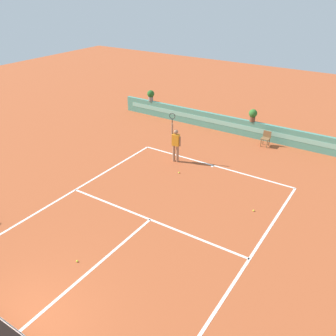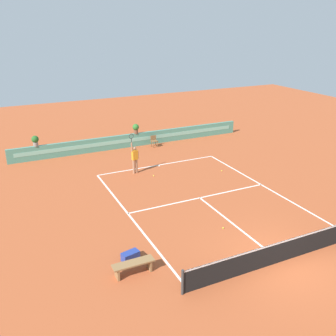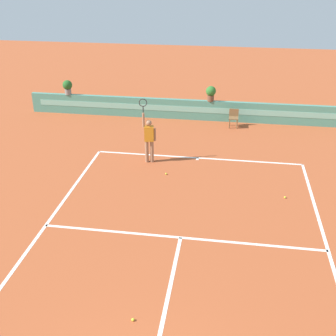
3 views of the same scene
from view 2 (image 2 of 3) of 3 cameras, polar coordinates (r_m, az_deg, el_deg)
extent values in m
plane|color=#A84C28|center=(20.06, 5.42, -4.98)|extent=(60.00, 60.00, 0.00)
cube|color=white|center=(24.85, -1.51, 0.44)|extent=(8.22, 0.10, 0.01)
cube|color=white|center=(20.36, 4.85, -4.52)|extent=(8.22, 0.10, 0.01)
cube|color=white|center=(18.00, 10.01, -8.47)|extent=(0.10, 6.40, 0.01)
cube|color=white|center=(18.44, -5.64, -7.48)|extent=(0.10, 11.89, 0.01)
cube|color=white|center=(22.25, 14.65, -2.86)|extent=(0.10, 11.89, 0.01)
cube|color=white|center=(24.77, -1.41, 0.36)|extent=(0.10, 0.20, 0.01)
cylinder|color=#333333|center=(13.49, 2.22, -16.93)|extent=(0.10, 0.10, 1.00)
cube|color=black|center=(15.69, 16.97, -12.00)|extent=(8.82, 0.02, 0.95)
cube|color=white|center=(15.45, 17.15, -10.62)|extent=(8.82, 0.03, 0.06)
cube|color=#4C8E7A|center=(28.64, -5.22, 4.25)|extent=(18.00, 0.20, 1.00)
cube|color=#7ABCA8|center=(28.53, -5.15, 4.30)|extent=(17.10, 0.01, 0.28)
cylinder|color=brown|center=(28.27, -2.26, 3.52)|extent=(0.05, 0.05, 0.45)
cylinder|color=brown|center=(28.41, -1.61, 3.61)|extent=(0.05, 0.05, 0.45)
cylinder|color=brown|center=(28.58, -2.54, 3.71)|extent=(0.05, 0.05, 0.45)
cylinder|color=brown|center=(28.71, -1.89, 3.80)|extent=(0.05, 0.05, 0.45)
cube|color=brown|center=(28.42, -2.08, 4.13)|extent=(0.44, 0.44, 0.04)
cube|color=brown|center=(28.54, -2.25, 4.62)|extent=(0.44, 0.04, 0.36)
cube|color=olive|center=(14.45, -7.72, -15.54)|extent=(0.08, 0.40, 0.45)
cube|color=olive|center=(14.79, -2.86, -14.37)|extent=(0.08, 0.40, 0.45)
cube|color=olive|center=(14.46, -5.29, -14.15)|extent=(1.60, 0.44, 0.06)
cube|color=navy|center=(15.37, -5.72, -13.14)|extent=(0.76, 0.50, 0.36)
cylinder|color=#9E7051|center=(23.54, -4.80, 0.31)|extent=(0.14, 0.14, 0.90)
cylinder|color=#9E7051|center=(23.44, -5.21, 0.21)|extent=(0.14, 0.14, 0.90)
cube|color=orange|center=(23.23, -5.06, 1.99)|extent=(0.39, 0.28, 0.60)
sphere|color=#9E7051|center=(23.09, -5.10, 3.00)|extent=(0.22, 0.22, 0.22)
cylinder|color=#9E7051|center=(22.96, -5.54, 3.19)|extent=(0.09, 0.09, 0.55)
cylinder|color=black|center=(22.84, -5.57, 4.19)|extent=(0.04, 0.04, 0.24)
torus|color=#262626|center=(22.76, -5.60, 4.81)|extent=(0.31, 0.08, 0.31)
cylinder|color=#9E7051|center=(23.35, -4.60, 1.98)|extent=(0.09, 0.09, 0.50)
sphere|color=#CCE033|center=(17.61, 8.37, -8.99)|extent=(0.07, 0.07, 0.07)
sphere|color=#CCE033|center=(24.06, 8.14, -0.42)|extent=(0.07, 0.07, 0.07)
sphere|color=#CCE033|center=(23.06, -2.18, -1.19)|extent=(0.07, 0.07, 0.07)
cylinder|color=gray|center=(26.96, -19.43, 3.44)|extent=(0.32, 0.32, 0.28)
sphere|color=#235B23|center=(26.86, -19.52, 4.14)|extent=(0.48, 0.48, 0.48)
cylinder|color=brown|center=(28.53, -4.90, 5.54)|extent=(0.32, 0.32, 0.28)
sphere|color=#2D6B28|center=(28.44, -4.92, 6.20)|extent=(0.48, 0.48, 0.48)
camera|label=1|loc=(17.53, 44.41, 13.99)|focal=38.48mm
camera|label=3|loc=(12.15, 36.26, 9.83)|focal=45.34mm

